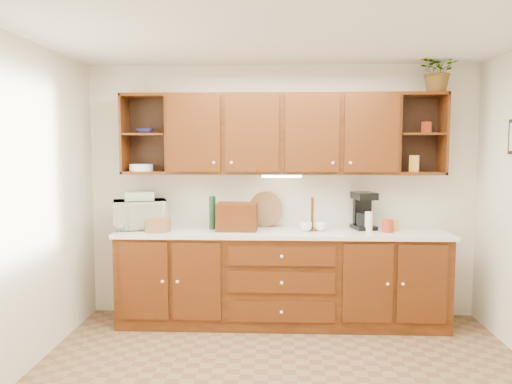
# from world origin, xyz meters

# --- Properties ---
(ceiling) EXTENTS (4.00, 4.00, 0.00)m
(ceiling) POSITION_xyz_m (0.00, 0.00, 2.60)
(ceiling) COLOR white
(ceiling) RESTS_ON back_wall
(back_wall) EXTENTS (4.00, 0.00, 4.00)m
(back_wall) POSITION_xyz_m (0.00, 1.75, 1.30)
(back_wall) COLOR #EBE3C5
(back_wall) RESTS_ON floor
(left_wall) EXTENTS (0.00, 3.50, 3.50)m
(left_wall) POSITION_xyz_m (-2.00, 0.00, 1.30)
(left_wall) COLOR #EBE3C5
(left_wall) RESTS_ON floor
(base_cabinets) EXTENTS (3.20, 0.60, 0.90)m
(base_cabinets) POSITION_xyz_m (0.00, 1.45, 0.45)
(base_cabinets) COLOR #341605
(base_cabinets) RESTS_ON floor
(countertop) EXTENTS (3.24, 0.64, 0.04)m
(countertop) POSITION_xyz_m (0.00, 1.44, 0.92)
(countertop) COLOR silver
(countertop) RESTS_ON base_cabinets
(upper_cabinets) EXTENTS (3.20, 0.33, 0.80)m
(upper_cabinets) POSITION_xyz_m (0.01, 1.59, 1.89)
(upper_cabinets) COLOR #341605
(upper_cabinets) RESTS_ON back_wall
(undercabinet_light) EXTENTS (0.40, 0.05, 0.02)m
(undercabinet_light) POSITION_xyz_m (0.00, 1.53, 1.47)
(undercabinet_light) COLOR white
(undercabinet_light) RESTS_ON upper_cabinets
(wicker_basket) EXTENTS (0.25, 0.25, 0.13)m
(wicker_basket) POSITION_xyz_m (-1.20, 1.33, 1.00)
(wicker_basket) COLOR olive
(wicker_basket) RESTS_ON countertop
(microwave) EXTENTS (0.60, 0.49, 0.29)m
(microwave) POSITION_xyz_m (-1.43, 1.51, 1.08)
(microwave) COLOR silver
(microwave) RESTS_ON countertop
(towel_stack) EXTENTS (0.33, 0.28, 0.09)m
(towel_stack) POSITION_xyz_m (-1.43, 1.51, 1.27)
(towel_stack) COLOR #F0EA71
(towel_stack) RESTS_ON microwave
(wine_bottle) EXTENTS (0.07, 0.07, 0.33)m
(wine_bottle) POSITION_xyz_m (-0.69, 1.50, 1.11)
(wine_bottle) COLOR black
(wine_bottle) RESTS_ON countertop
(woven_tray) EXTENTS (0.38, 0.20, 0.36)m
(woven_tray) POSITION_xyz_m (-0.17, 1.69, 0.95)
(woven_tray) COLOR olive
(woven_tray) RESTS_ON countertop
(bread_box) EXTENTS (0.40, 0.26, 0.28)m
(bread_box) POSITION_xyz_m (-0.44, 1.42, 1.08)
(bread_box) COLOR #341605
(bread_box) RESTS_ON countertop
(mug_tree) EXTENTS (0.30, 0.30, 0.33)m
(mug_tree) POSITION_xyz_m (0.30, 1.46, 0.99)
(mug_tree) COLOR #341605
(mug_tree) RESTS_ON countertop
(canister_red) EXTENTS (0.12, 0.12, 0.13)m
(canister_red) POSITION_xyz_m (1.02, 1.38, 1.00)
(canister_red) COLOR #A93018
(canister_red) RESTS_ON countertop
(canister_white) EXTENTS (0.08, 0.08, 0.19)m
(canister_white) POSITION_xyz_m (0.86, 1.45, 1.04)
(canister_white) COLOR white
(canister_white) RESTS_ON countertop
(canister_yellow) EXTENTS (0.11, 0.11, 0.10)m
(canister_yellow) POSITION_xyz_m (1.11, 1.47, 0.99)
(canister_yellow) COLOR gold
(canister_yellow) RESTS_ON countertop
(coffee_maker) EXTENTS (0.25, 0.30, 0.37)m
(coffee_maker) POSITION_xyz_m (0.83, 1.59, 1.12)
(coffee_maker) COLOR black
(coffee_maker) RESTS_ON countertop
(bowl_stack) EXTENTS (0.18, 0.18, 0.04)m
(bowl_stack) POSITION_xyz_m (-1.37, 1.55, 1.92)
(bowl_stack) COLOR navy
(bowl_stack) RESTS_ON upper_cabinets
(plate_stack) EXTENTS (0.31, 0.31, 0.07)m
(plate_stack) POSITION_xyz_m (-1.42, 1.57, 1.56)
(plate_stack) COLOR white
(plate_stack) RESTS_ON upper_cabinets
(pantry_box_yellow) EXTENTS (0.11, 0.10, 0.16)m
(pantry_box_yellow) POSITION_xyz_m (1.31, 1.55, 1.60)
(pantry_box_yellow) COLOR gold
(pantry_box_yellow) RESTS_ON upper_cabinets
(pantry_box_red) EXTENTS (0.09, 0.08, 0.11)m
(pantry_box_red) POSITION_xyz_m (1.42, 1.55, 1.95)
(pantry_box_red) COLOR #A93018
(pantry_box_red) RESTS_ON upper_cabinets
(potted_plant) EXTENTS (0.44, 0.40, 0.42)m
(potted_plant) POSITION_xyz_m (1.52, 1.55, 2.50)
(potted_plant) COLOR #999999
(potted_plant) RESTS_ON upper_cabinets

